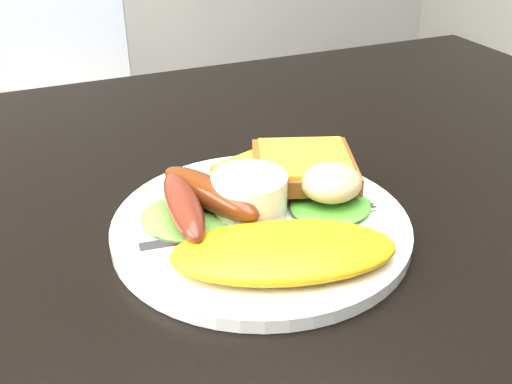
{
  "coord_description": "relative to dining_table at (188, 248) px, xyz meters",
  "views": [
    {
      "loc": [
        -0.11,
        -0.4,
        1.02
      ],
      "look_at": [
        0.05,
        -0.02,
        0.78
      ],
      "focal_mm": 42.0,
      "sensor_mm": 36.0,
      "label": 1
    }
  ],
  "objects": [
    {
      "name": "fork",
      "position": [
        0.02,
        -0.04,
        0.03
      ],
      "size": [
        0.14,
        0.03,
        0.0
      ],
      "primitive_type": "cube",
      "rotation": [
        0.0,
        0.0,
        -0.13
      ],
      "color": "#ADAFB7",
      "rests_on": "plate"
    },
    {
      "name": "potato_salad",
      "position": [
        0.11,
        -0.04,
        0.06
      ],
      "size": [
        0.06,
        0.06,
        0.03
      ],
      "primitive_type": "ellipsoid",
      "rotation": [
        0.0,
        0.0,
        0.32
      ],
      "color": "beige",
      "rests_on": "lettuce_right"
    },
    {
      "name": "lettuce_right",
      "position": [
        0.11,
        -0.04,
        0.04
      ],
      "size": [
        0.08,
        0.07,
        0.01
      ],
      "primitive_type": "ellipsoid",
      "rotation": [
        0.0,
        0.0,
        0.17
      ],
      "color": "green",
      "rests_on": "plate"
    },
    {
      "name": "omelette",
      "position": [
        0.04,
        -0.09,
        0.04
      ],
      "size": [
        0.18,
        0.12,
        0.02
      ],
      "primitive_type": "ellipsoid",
      "rotation": [
        0.0,
        0.0,
        -0.3
      ],
      "color": "orange",
      "rests_on": "plate"
    },
    {
      "name": "toast_b",
      "position": [
        0.11,
        0.01,
        0.05
      ],
      "size": [
        0.11,
        0.11,
        0.01
      ],
      "primitive_type": "cube",
      "rotation": [
        0.0,
        0.0,
        -0.35
      ],
      "color": "brown",
      "rests_on": "toast_a"
    },
    {
      "name": "sausage_a",
      "position": [
        -0.01,
        -0.02,
        0.05
      ],
      "size": [
        0.04,
        0.11,
        0.03
      ],
      "primitive_type": "ellipsoid",
      "rotation": [
        0.0,
        0.0,
        -0.1
      ],
      "color": "maroon",
      "rests_on": "lettuce_left"
    },
    {
      "name": "plate",
      "position": [
        0.05,
        -0.03,
        0.03
      ],
      "size": [
        0.24,
        0.24,
        0.01
      ],
      "primitive_type": "cylinder",
      "color": "white",
      "rests_on": "dining_table"
    },
    {
      "name": "lettuce_left",
      "position": [
        0.0,
        -0.01,
        0.04
      ],
      "size": [
        0.1,
        0.1,
        0.01
      ],
      "primitive_type": "ellipsoid",
      "rotation": [
        0.0,
        0.0,
        -0.35
      ],
      "color": "#418E2D",
      "rests_on": "plate"
    },
    {
      "name": "ramekin",
      "position": [
        0.05,
        -0.02,
        0.05
      ],
      "size": [
        0.07,
        0.07,
        0.04
      ],
      "primitive_type": "cylinder",
      "rotation": [
        0.0,
        0.0,
        0.08
      ],
      "color": "white",
      "rests_on": "plate"
    },
    {
      "name": "dining_chair",
      "position": [
        0.0,
        1.05,
        -0.28
      ],
      "size": [
        0.5,
        0.5,
        0.05
      ],
      "primitive_type": "cube",
      "rotation": [
        0.0,
        0.0,
        -0.26
      ],
      "color": "tan",
      "rests_on": "ground"
    },
    {
      "name": "sausage_b",
      "position": [
        0.02,
        -0.01,
        0.05
      ],
      "size": [
        0.07,
        0.11,
        0.03
      ],
      "primitive_type": "ellipsoid",
      "rotation": [
        0.0,
        0.0,
        0.39
      ],
      "color": "#60260C",
      "rests_on": "lettuce_left"
    },
    {
      "name": "dining_table",
      "position": [
        0.0,
        0.0,
        0.0
      ],
      "size": [
        1.2,
        0.8,
        0.04
      ],
      "primitive_type": "cube",
      "color": "black",
      "rests_on": "ground"
    },
    {
      "name": "toast_a",
      "position": [
        0.08,
        0.03,
        0.04
      ],
      "size": [
        0.09,
        0.09,
        0.01
      ],
      "primitive_type": "cube",
      "rotation": [
        0.0,
        0.0,
        0.34
      ],
      "color": "#966317",
      "rests_on": "plate"
    }
  ]
}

